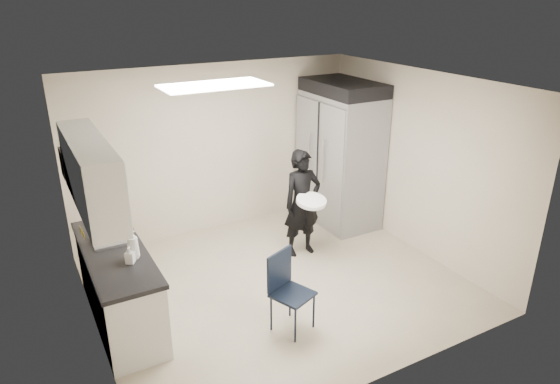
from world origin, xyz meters
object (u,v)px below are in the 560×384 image
folding_chair (293,295)px  man_tuxedo (302,203)px  commercial_fridge (340,159)px  lower_counter (119,288)px

folding_chair → man_tuxedo: 1.83m
commercial_fridge → folding_chair: commercial_fridge is taller
lower_counter → commercial_fridge: (3.78, 1.07, 0.62)m
commercial_fridge → folding_chair: size_ratio=2.33×
man_tuxedo → commercial_fridge: bearing=33.4°
lower_counter → man_tuxedo: (2.66, 0.39, 0.35)m
commercial_fridge → man_tuxedo: (-1.12, -0.69, -0.27)m
folding_chair → man_tuxedo: man_tuxedo is taller
commercial_fridge → man_tuxedo: size_ratio=1.35×
folding_chair → lower_counter: bearing=124.2°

